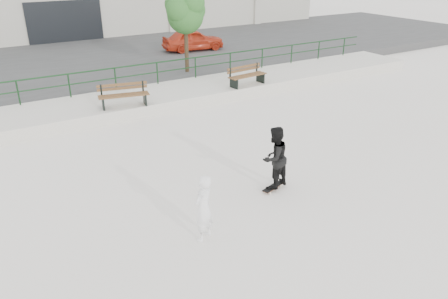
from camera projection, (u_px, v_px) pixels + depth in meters
ground at (286, 200)px, 11.77m from camera, size 120.00×120.00×0.00m
ledge at (149, 99)px, 19.06m from camera, size 30.00×3.00×0.50m
parking_strip at (93, 62)px, 25.66m from camera, size 60.00×14.00×0.50m
railing at (137, 71)px, 19.66m from camera, size 28.00×0.06×1.03m
bench_left at (124, 95)px, 17.28m from camera, size 2.04×0.96×0.91m
bench_right at (247, 76)px, 20.08m from camera, size 1.98×0.77×0.89m
tree at (186, 11)px, 21.34m from camera, size 2.25×2.00×4.00m
red_car at (193, 40)px, 27.23m from camera, size 3.95×1.93×1.30m
skateboard at (273, 187)px, 12.29m from camera, size 0.80×0.43×0.09m
standing_skater at (274, 158)px, 11.91m from camera, size 1.00×0.85×1.78m
seated_skater at (203, 208)px, 9.86m from camera, size 0.71×0.63×1.64m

